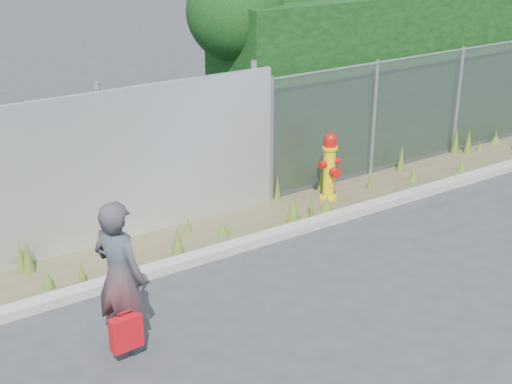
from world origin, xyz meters
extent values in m
plane|color=#343436|center=(0.00, 0.00, 0.00)|extent=(80.00, 80.00, 0.00)
cube|color=gray|center=(0.00, 1.80, 0.06)|extent=(16.00, 0.22, 0.12)
cube|color=brown|center=(0.00, 2.40, 0.01)|extent=(16.00, 1.20, 0.01)
cone|color=#3F5B1B|center=(-1.15, 2.03, 0.22)|extent=(0.20, 0.20, 0.45)
cone|color=#3F5B1B|center=(6.41, 2.87, 0.10)|extent=(0.24, 0.24, 0.20)
cone|color=#3F5B1B|center=(2.68, 2.44, 0.13)|extent=(0.12, 0.12, 0.25)
cone|color=#3F5B1B|center=(-1.88, 2.58, 0.24)|extent=(0.22, 0.22, 0.48)
cone|color=#3F5B1B|center=(1.53, 2.16, 0.12)|extent=(0.21, 0.21, 0.25)
cone|color=#3F5B1B|center=(-2.91, 2.16, 0.14)|extent=(0.16, 0.16, 0.27)
cone|color=#3F5B1B|center=(1.15, 2.96, 0.21)|extent=(0.11, 0.11, 0.42)
cone|color=#3F5B1B|center=(1.96, 2.82, 0.24)|extent=(0.16, 0.16, 0.48)
cone|color=#3F5B1B|center=(3.57, 2.31, 0.11)|extent=(0.21, 0.21, 0.22)
cone|color=#3F5B1B|center=(-0.63, 2.71, 0.11)|extent=(0.11, 0.11, 0.21)
cone|color=#3F5B1B|center=(-0.27, 2.32, 0.11)|extent=(0.19, 0.19, 0.21)
cone|color=#3F5B1B|center=(0.84, 2.10, 0.22)|extent=(0.23, 0.23, 0.45)
cone|color=#3F5B1B|center=(5.80, 2.77, 0.09)|extent=(0.14, 0.14, 0.18)
cone|color=#3F5B1B|center=(6.50, 2.96, 0.14)|extent=(0.09, 0.09, 0.27)
cone|color=#3F5B1B|center=(5.29, 2.93, 0.26)|extent=(0.16, 0.16, 0.52)
cone|color=#3F5B1B|center=(4.63, 2.17, 0.09)|extent=(0.17, 0.17, 0.18)
cone|color=#3F5B1B|center=(3.72, 2.78, 0.25)|extent=(0.15, 0.15, 0.49)
cone|color=#3F5B1B|center=(-3.04, 2.82, 0.22)|extent=(0.14, 0.14, 0.44)
cone|color=#3F5B1B|center=(5.50, 2.80, 0.23)|extent=(0.17, 0.17, 0.46)
cone|color=#3F5B1B|center=(-2.52, 2.01, 0.17)|extent=(0.13, 0.13, 0.34)
cone|color=#3F5B1B|center=(1.16, 2.06, 0.24)|extent=(0.08, 0.08, 0.48)
cone|color=#3F5B1B|center=(-2.97, 2.74, 0.24)|extent=(0.17, 0.17, 0.48)
cylinder|color=gray|center=(-1.70, 3.12, 1.15)|extent=(0.10, 0.10, 2.30)
cylinder|color=gray|center=(0.80, 3.12, 1.15)|extent=(0.10, 0.10, 2.30)
cube|color=gray|center=(4.25, 3.00, 1.00)|extent=(6.50, 0.03, 2.00)
cylinder|color=gray|center=(4.25, 3.00, 2.00)|extent=(6.50, 0.04, 0.04)
cylinder|color=gray|center=(1.05, 3.00, 1.02)|extent=(0.07, 0.07, 2.05)
cylinder|color=gray|center=(3.20, 3.00, 1.02)|extent=(0.07, 0.07, 2.05)
cylinder|color=gray|center=(5.30, 3.00, 1.02)|extent=(0.07, 0.07, 2.05)
cube|color=black|center=(4.55, 4.00, 1.50)|extent=(7.30, 1.60, 3.00)
sphere|color=black|center=(1.14, 4.17, 2.86)|extent=(1.60, 1.60, 1.60)
sphere|color=black|center=(2.20, 4.29, 2.96)|extent=(1.21, 1.21, 1.21)
sphere|color=black|center=(2.85, 4.02, 2.31)|extent=(1.11, 1.11, 1.11)
sphere|color=black|center=(3.78, 4.25, 2.38)|extent=(1.28, 1.28, 1.28)
sphere|color=black|center=(4.46, 4.06, 2.37)|extent=(1.60, 1.60, 1.60)
sphere|color=black|center=(5.32, 4.06, 2.59)|extent=(1.71, 1.71, 1.71)
sphere|color=black|center=(6.90, 4.11, 2.38)|extent=(1.39, 1.39, 1.39)
cylinder|color=yellow|center=(1.84, 2.50, 0.03)|extent=(0.29, 0.29, 0.06)
cylinder|color=yellow|center=(1.84, 2.50, 0.44)|extent=(0.19, 0.19, 0.87)
cylinder|color=yellow|center=(1.84, 2.50, 0.90)|extent=(0.25, 0.25, 0.05)
cylinder|color=#B20F0A|center=(1.84, 2.50, 0.97)|extent=(0.22, 0.22, 0.10)
sphere|color=#B20F0A|center=(1.84, 2.50, 1.04)|extent=(0.20, 0.20, 0.20)
cylinder|color=#B20F0A|center=(1.84, 2.50, 1.14)|extent=(0.05, 0.05, 0.05)
cylinder|color=#B20F0A|center=(1.69, 2.50, 0.64)|extent=(0.10, 0.11, 0.11)
cylinder|color=#B20F0A|center=(1.98, 2.50, 0.64)|extent=(0.10, 0.11, 0.11)
cylinder|color=#B20F0A|center=(1.84, 2.36, 0.51)|extent=(0.15, 0.12, 0.15)
imported|color=#0E575C|center=(-2.61, 0.51, 0.86)|extent=(0.64, 0.75, 1.73)
cube|color=#B60A0A|center=(-2.69, 0.23, 0.36)|extent=(0.34, 0.13, 0.38)
cylinder|color=#B60A0A|center=(-2.69, 0.23, 0.61)|extent=(0.16, 0.01, 0.01)
cube|color=black|center=(-2.57, 0.75, 1.11)|extent=(0.25, 0.11, 0.19)
camera|label=1|loc=(-5.04, -5.76, 4.54)|focal=50.00mm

